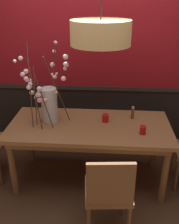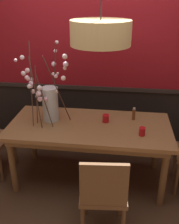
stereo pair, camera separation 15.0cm
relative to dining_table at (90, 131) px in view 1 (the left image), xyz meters
name	(u,v)px [view 1 (the left image)]	position (x,y,z in m)	size (l,w,h in m)	color
ground_plane	(90,178)	(0.00, 0.00, -0.66)	(24.00, 24.00, 0.00)	#4C3321
back_wall	(94,47)	(0.00, 0.73, 0.80)	(5.53, 0.14, 2.94)	black
dining_table	(90,131)	(0.00, 0.00, 0.00)	(1.81, 0.85, 0.74)	olive
chair_far_side_right	(116,113)	(0.31, 0.82, -0.14)	(0.43, 0.41, 0.93)	brown
chair_near_side_right	(109,192)	(0.23, -0.81, -0.15)	(0.45, 0.44, 0.89)	brown
chair_far_side_left	(73,111)	(-0.31, 0.85, -0.14)	(0.41, 0.40, 0.92)	brown
vase_with_blossoms	(48,102)	(-0.47, 0.05, 0.32)	(0.56, 0.39, 0.89)	silver
candle_holder_nearer_center	(143,130)	(0.57, -0.17, 0.13)	(0.07, 0.07, 0.09)	red
candle_holder_nearer_edge	(105,118)	(0.17, 0.09, 0.13)	(0.08, 0.08, 0.09)	red
condiment_bottle	(133,113)	(0.49, 0.20, 0.15)	(0.04, 0.04, 0.15)	brown
pendant_lamp	(101,33)	(0.11, 0.00, 1.08)	(0.59, 0.59, 1.32)	tan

